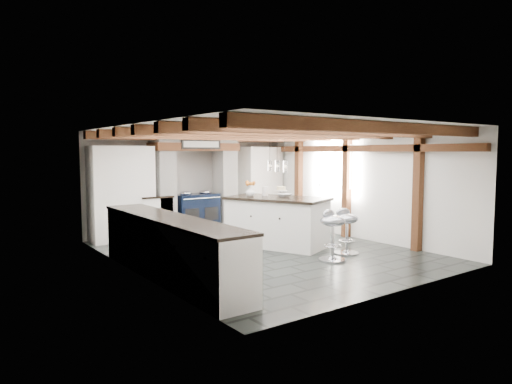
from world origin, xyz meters
TOP-DOWN VIEW (x-y plane):
  - ground at (0.00, 0.00)m, footprint 6.00×6.00m
  - room_shell at (-0.61, 1.42)m, footprint 6.00×6.03m
  - range_cooker at (0.00, 2.68)m, footprint 1.00×0.63m
  - kitchen_island at (0.56, 0.32)m, footprint 1.72×2.22m
  - bar_stool_near at (1.14, -1.00)m, footprint 0.50×0.50m
  - bar_stool_far at (0.55, -1.22)m, footprint 0.50×0.50m

SIDE VIEW (x-z plane):
  - ground at x=0.00m, z-range 0.00..0.00m
  - range_cooker at x=0.00m, z-range -0.03..0.96m
  - kitchen_island at x=0.56m, z-range -0.15..1.15m
  - bar_stool_near at x=1.14m, z-range 0.10..0.94m
  - bar_stool_far at x=0.55m, z-range 0.11..1.00m
  - room_shell at x=-0.61m, z-range -1.93..4.07m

